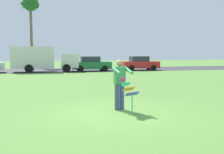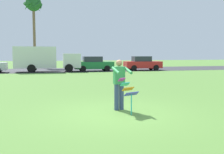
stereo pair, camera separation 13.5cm
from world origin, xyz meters
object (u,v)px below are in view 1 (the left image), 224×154
Objects in this scene: parked_car_green at (91,64)px; parked_car_red at (140,63)px; parked_truck_white_box at (41,58)px; palm_tree_right_near at (31,7)px; person_kite_flyer at (120,83)px; kite_held at (129,90)px.

parked_car_green and parked_car_red have the same top height.
palm_tree_right_near is at bearing 97.89° from parked_truck_white_box.
person_kite_flyer is at bearing -97.39° from parked_car_green.
parked_car_green is (2.41, 20.06, -0.00)m from kite_held.
parked_truck_white_box is (-2.74, 19.39, 0.46)m from person_kite_flyer.
kite_held is 0.17× the size of parked_truck_white_box.
parked_car_red is at bearing 0.01° from parked_truck_white_box.
parked_car_red reaches higher than kite_held.
palm_tree_right_near is (-6.59, 9.66, 7.49)m from parked_car_green.
parked_car_green is 5.68m from parked_car_red.
person_kite_flyer is 21.05m from parked_car_red.
parked_car_green is at bearing 0.01° from parked_truck_white_box.
parked_truck_white_box is 11.92m from palm_tree_right_near.
parked_truck_white_box reaches higher than person_kite_flyer.
kite_held is 0.27× the size of parked_car_green.
kite_held is 20.27m from parked_truck_white_box.
person_kite_flyer is at bearing -82.01° from palm_tree_right_near.
parked_truck_white_box is (-2.84, 20.06, 0.63)m from kite_held.
parked_car_green is at bearing -179.99° from parked_car_red.
parked_truck_white_box reaches higher than parked_car_red.
parked_truck_white_box is 1.61× the size of parked_car_green.
palm_tree_right_near is (-4.18, 29.73, 7.49)m from kite_held.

